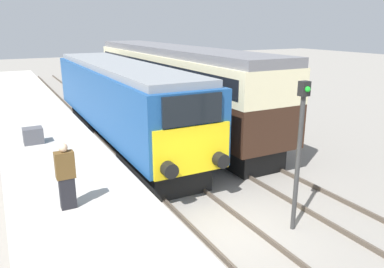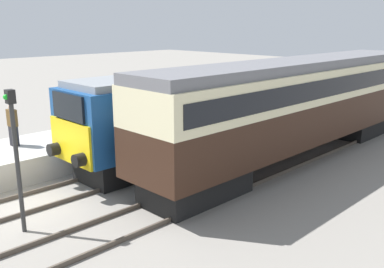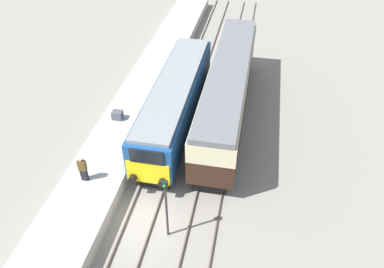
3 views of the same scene
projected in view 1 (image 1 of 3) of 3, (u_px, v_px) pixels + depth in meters
name	position (u px, v px, depth m)	size (l,w,h in m)	color
ground_plane	(227.00, 234.00, 9.78)	(120.00, 120.00, 0.00)	gray
platform_left	(48.00, 149.00, 14.95)	(3.50, 50.00, 0.96)	#B7B2A8
rails_near_track	(154.00, 169.00, 14.00)	(1.51, 60.00, 0.14)	#4C4238
rails_far_track	(230.00, 155.00, 15.53)	(1.50, 60.00, 0.14)	#4C4238
locomotive	(121.00, 100.00, 16.62)	(2.70, 14.09, 3.67)	black
passenger_carriage	(173.00, 79.00, 19.51)	(2.75, 16.47, 4.20)	black
person_on_platform	(66.00, 176.00, 8.90)	(0.44, 0.26, 1.65)	black
signal_post	(300.00, 145.00, 9.37)	(0.24, 0.28, 3.96)	#333333
luggage_crate	(33.00, 136.00, 14.01)	(0.70, 0.56, 0.60)	#4C4C51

